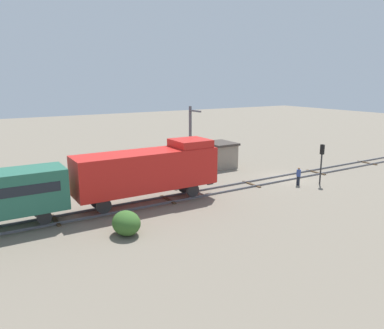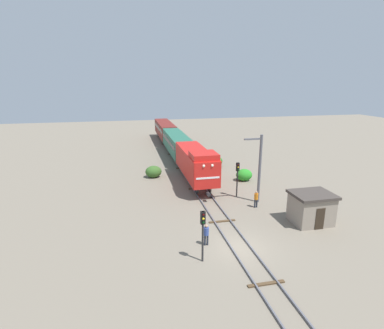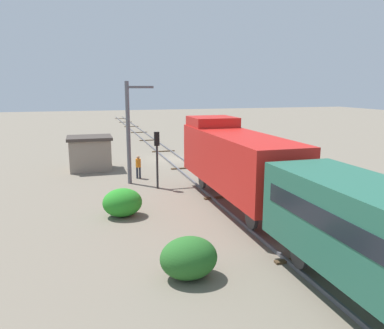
% 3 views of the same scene
% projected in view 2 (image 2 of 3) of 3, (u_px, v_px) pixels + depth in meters
% --- Properties ---
extents(ground_plane, '(156.42, 156.42, 0.00)m').
position_uv_depth(ground_plane, '(240.00, 247.00, 22.42)').
color(ground_plane, '#756B5B').
extents(railway_track, '(2.40, 104.28, 0.16)m').
position_uv_depth(railway_track, '(240.00, 246.00, 22.40)').
color(railway_track, '#595960').
rests_on(railway_track, ground).
extents(locomotive, '(2.90, 11.60, 4.60)m').
position_uv_depth(locomotive, '(196.00, 162.00, 35.41)').
color(locomotive, red).
rests_on(locomotive, railway_track).
extents(passenger_car_leading, '(2.84, 14.00, 3.66)m').
position_uv_depth(passenger_car_leading, '(177.00, 142.00, 48.02)').
color(passenger_car_leading, '#26604C').
rests_on(passenger_car_leading, railway_track).
extents(passenger_car_trailing, '(2.84, 14.00, 3.66)m').
position_uv_depth(passenger_car_trailing, '(165.00, 129.00, 61.75)').
color(passenger_car_trailing, maroon).
rests_on(passenger_car_trailing, railway_track).
extents(traffic_signal_near, '(0.32, 0.34, 3.73)m').
position_uv_depth(traffic_signal_near, '(203.00, 227.00, 20.01)').
color(traffic_signal_near, '#262628').
rests_on(traffic_signal_near, ground).
extents(traffic_signal_mid, '(0.32, 0.34, 3.78)m').
position_uv_depth(traffic_signal_mid, '(238.00, 173.00, 31.61)').
color(traffic_signal_mid, '#262628').
rests_on(traffic_signal_mid, ground).
extents(worker_near_track, '(0.38, 0.38, 1.70)m').
position_uv_depth(worker_near_track, '(206.00, 233.00, 22.48)').
color(worker_near_track, '#262B38').
rests_on(worker_near_track, ground).
extents(worker_by_signal, '(0.38, 0.38, 1.70)m').
position_uv_depth(worker_by_signal, '(256.00, 198.00, 29.25)').
color(worker_by_signal, '#262B38').
rests_on(worker_by_signal, ground).
extents(catenary_mast, '(1.94, 0.28, 7.01)m').
position_uv_depth(catenary_mast, '(259.00, 167.00, 29.88)').
color(catenary_mast, '#595960').
rests_on(catenary_mast, ground).
extents(relay_hut, '(3.50, 2.90, 2.74)m').
position_uv_depth(relay_hut, '(311.00, 208.00, 26.01)').
color(relay_hut, gray).
rests_on(relay_hut, ground).
extents(bush_near, '(2.09, 1.71, 1.52)m').
position_uv_depth(bush_near, '(153.00, 172.00, 38.58)').
color(bush_near, '#355F26').
rests_on(bush_near, ground).
extents(bush_mid, '(2.04, 1.67, 1.48)m').
position_uv_depth(bush_mid, '(244.00, 175.00, 37.29)').
color(bush_mid, '#298926').
rests_on(bush_mid, ground).
extents(bush_far, '(2.05, 1.67, 1.49)m').
position_uv_depth(bush_far, '(216.00, 161.00, 43.69)').
color(bush_far, '#296626').
rests_on(bush_far, ground).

